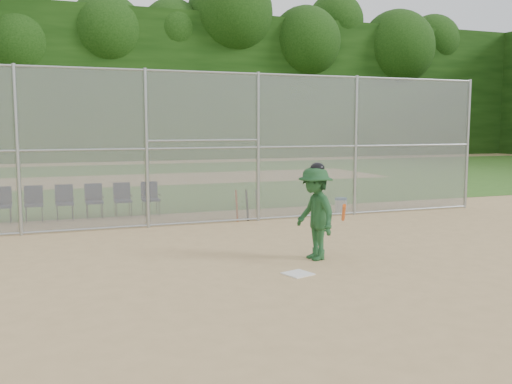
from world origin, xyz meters
name	(u,v)px	position (x,y,z in m)	size (l,w,h in m)	color
ground	(303,265)	(0.00, 0.00, 0.00)	(100.00, 100.00, 0.00)	tan
grass_strip	(143,180)	(0.00, 18.00, 0.01)	(100.00, 100.00, 0.00)	#2E5C1B
dirt_patch_far	(143,179)	(0.00, 18.00, 0.01)	(24.00, 24.00, 0.00)	tan
backstop_fence	(223,145)	(0.00, 5.00, 2.07)	(16.09, 0.09, 4.00)	gray
treeline	(134,67)	(0.00, 20.00, 5.50)	(81.00, 60.00, 11.00)	black
home_plate	(298,274)	(-0.36, -0.55, 0.01)	(0.44, 0.44, 0.02)	white
batter_at_plate	(315,213)	(0.42, 0.37, 0.91)	(0.99, 1.37, 1.89)	#1C4724
water_cooler	(341,206)	(3.75, 5.34, 0.23)	(0.36, 0.36, 0.46)	white
spare_bats	(247,205)	(0.72, 5.11, 0.42)	(0.66, 0.26, 0.85)	#D84C14
chair_1	(2,205)	(-5.52, 6.96, 0.48)	(0.54, 0.52, 0.96)	#0E1533
chair_2	(34,204)	(-4.73, 6.96, 0.48)	(0.54, 0.52, 0.96)	#0E1533
chair_3	(65,203)	(-3.94, 6.96, 0.48)	(0.54, 0.52, 0.96)	#0E1533
chair_4	(94,201)	(-3.15, 6.96, 0.48)	(0.54, 0.52, 0.96)	#0E1533
chair_5	(123,200)	(-2.37, 6.96, 0.48)	(0.54, 0.52, 0.96)	#0E1533
chair_6	(151,199)	(-1.58, 6.96, 0.48)	(0.54, 0.52, 0.96)	#0E1533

